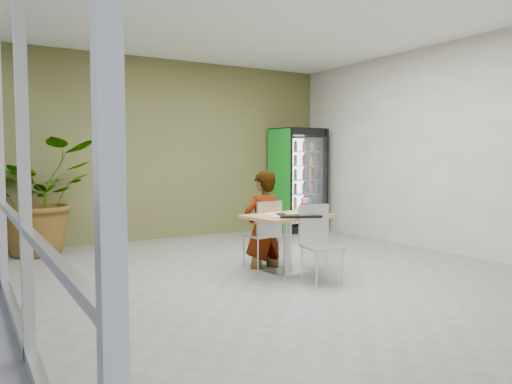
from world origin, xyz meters
TOP-DOWN VIEW (x-y plane):
  - ground at (0.00, 0.00)m, footprint 7.00×7.00m
  - room_envelope at (0.00, 0.00)m, footprint 6.00×7.00m
  - storefront_frame at (-3.00, 0.00)m, footprint 0.10×7.00m
  - dining_table at (0.09, 0.06)m, footprint 1.11×0.84m
  - chair_far at (0.05, 0.54)m, footprint 0.42×0.43m
  - chair_near at (0.19, -0.41)m, footprint 0.45×0.45m
  - seated_woman at (0.05, 0.58)m, footprint 0.61×0.42m
  - pizza_plate at (-0.02, 0.16)m, footprint 0.35×0.27m
  - soda_cup at (0.37, 0.10)m, footprint 0.11×0.11m
  - napkin_stack at (-0.18, -0.11)m, footprint 0.18×0.18m
  - cafeteria_tray at (0.09, -0.17)m, footprint 0.59×0.52m
  - beverage_fridge at (2.39, 3.07)m, footprint 0.98×0.78m
  - potted_plant at (-2.38, 3.10)m, footprint 1.95×1.83m

SIDE VIEW (x-z plane):
  - ground at x=0.00m, z-range 0.00..0.00m
  - seated_woman at x=0.05m, z-range -0.30..1.29m
  - chair_far at x=0.05m, z-range 0.08..0.97m
  - chair_near at x=0.19m, z-range 0.08..0.98m
  - dining_table at x=0.09m, z-range 0.16..0.91m
  - napkin_stack at x=-0.18m, z-range 0.75..0.77m
  - cafeteria_tray at x=0.09m, z-range 0.75..0.78m
  - pizza_plate at x=-0.02m, z-range 0.75..0.78m
  - soda_cup at x=0.37m, z-range 0.75..0.93m
  - potted_plant at x=-2.38m, z-range 0.00..1.75m
  - beverage_fridge at x=2.39m, z-range 0.00..2.03m
  - room_envelope at x=0.00m, z-range 0.00..3.20m
  - storefront_frame at x=-3.00m, z-range 0.00..3.20m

